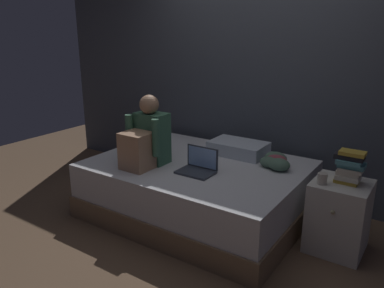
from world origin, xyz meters
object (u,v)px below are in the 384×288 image
object	(u,v)px
nightstand	(338,216)
laptop	(198,166)
bed	(198,189)
mug	(322,179)
pillow	(238,148)
person_sitting	(146,139)
book_stack	(350,167)
clothes_pile	(275,161)

from	to	relation	value
nightstand	laptop	distance (m)	1.24
bed	laptop	distance (m)	0.41
nightstand	mug	world-z (taller)	mug
bed	nightstand	bearing A→B (deg)	5.34
bed	pillow	world-z (taller)	pillow
mug	person_sitting	bearing A→B (deg)	-168.62
nightstand	pillow	world-z (taller)	pillow
book_stack	mug	bearing A→B (deg)	-139.29
nightstand	person_sitting	size ratio (longest dim) A/B	0.91
pillow	mug	distance (m)	1.07
bed	nightstand	size ratio (longest dim) A/B	3.36
laptop	person_sitting	bearing A→B (deg)	-168.13
nightstand	laptop	xyz separation A→B (m)	(-1.16, -0.32, 0.29)
bed	person_sitting	distance (m)	0.71
bed	clothes_pile	bearing A→B (deg)	25.79
nightstand	pillow	bearing A→B (deg)	163.37
pillow	mug	size ratio (longest dim) A/B	6.22
bed	laptop	size ratio (longest dim) A/B	6.25
mug	clothes_pile	bearing A→B (deg)	148.56
book_stack	bed	bearing A→B (deg)	-173.89
laptop	clothes_pile	xyz separation A→B (m)	(0.52, 0.52, 0.00)
mug	nightstand	bearing A→B (deg)	42.69
pillow	nightstand	bearing A→B (deg)	-16.63
laptop	mug	size ratio (longest dim) A/B	3.56
bed	mug	world-z (taller)	mug
laptop	nightstand	bearing A→B (deg)	15.54
pillow	clothes_pile	world-z (taller)	pillow
laptop	pillow	bearing A→B (deg)	84.61
nightstand	mug	distance (m)	0.39
person_sitting	mug	bearing A→B (deg)	11.38
bed	laptop	bearing A→B (deg)	-55.56
pillow	mug	xyz separation A→B (m)	(0.97, -0.45, 0.04)
mug	pillow	bearing A→B (deg)	155.19
bed	book_stack	world-z (taller)	book_stack
book_stack	mug	distance (m)	0.24
bed	book_stack	xyz separation A→B (m)	(1.33, 0.14, 0.47)
laptop	clothes_pile	world-z (taller)	laptop
pillow	clothes_pile	distance (m)	0.47
bed	mug	xyz separation A→B (m)	(1.17, 0.00, 0.37)
nightstand	mug	size ratio (longest dim) A/B	6.61
laptop	mug	distance (m)	1.05
pillow	clothes_pile	xyz separation A→B (m)	(0.46, -0.13, -0.01)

